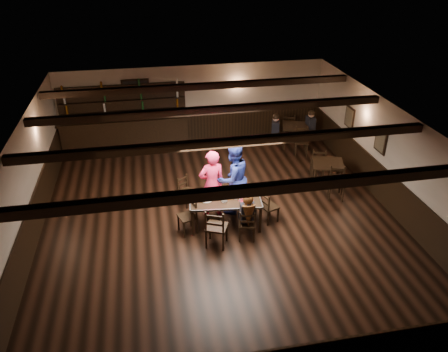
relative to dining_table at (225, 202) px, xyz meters
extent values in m
plane|color=black|center=(-0.07, 0.29, -0.68)|extent=(10.00, 10.00, 0.00)
cube|color=beige|center=(-0.07, 5.29, 0.67)|extent=(9.00, 0.02, 2.70)
cube|color=beige|center=(-0.07, -4.71, 0.67)|extent=(9.00, 0.02, 2.70)
cube|color=beige|center=(-4.57, 0.29, 0.67)|extent=(0.02, 10.00, 2.70)
cube|color=beige|center=(4.43, 0.29, 0.67)|extent=(0.02, 10.00, 2.70)
cube|color=silver|center=(-0.07, 0.29, 2.02)|extent=(9.00, 10.00, 0.02)
cube|color=black|center=(-0.07, 5.26, -0.18)|extent=(9.00, 0.04, 1.00)
cube|color=black|center=(-4.54, 0.29, -0.18)|extent=(0.04, 10.00, 1.00)
cube|color=black|center=(4.40, 0.29, -0.18)|extent=(0.04, 10.00, 1.00)
cube|color=black|center=(-1.97, 5.26, 1.17)|extent=(0.90, 0.03, 1.00)
cube|color=black|center=(-1.97, 5.24, 1.17)|extent=(0.80, 0.02, 0.90)
cube|color=black|center=(4.40, 0.79, 0.92)|extent=(0.03, 0.55, 0.65)
cube|color=#72664C|center=(4.38, 0.79, 0.92)|extent=(0.02, 0.45, 0.55)
cube|color=black|center=(4.40, 2.69, 0.87)|extent=(0.03, 0.55, 0.65)
cube|color=#72664C|center=(4.38, 2.69, 0.87)|extent=(0.02, 0.45, 0.55)
cube|color=black|center=(-0.07, -2.71, 1.92)|extent=(8.90, 0.18, 0.18)
cube|color=black|center=(-0.07, -0.71, 1.92)|extent=(8.90, 0.18, 0.18)
cube|color=black|center=(-0.07, 1.29, 1.92)|extent=(8.90, 0.18, 0.18)
cube|color=black|center=(-0.07, 3.29, 1.92)|extent=(8.90, 0.18, 0.18)
cube|color=black|center=(-0.85, -0.29, -0.33)|extent=(0.07, 0.07, 0.71)
cube|color=black|center=(-0.78, 0.46, -0.33)|extent=(0.07, 0.07, 0.71)
cube|color=black|center=(0.78, -0.46, -0.33)|extent=(0.07, 0.07, 0.71)
cube|color=black|center=(0.85, 0.29, -0.33)|extent=(0.07, 0.07, 0.71)
cube|color=black|center=(0.00, 0.00, 0.04)|extent=(1.84, 1.06, 0.04)
cube|color=#A5A8AD|center=(0.04, 0.42, 0.04)|extent=(1.75, 0.21, 0.05)
cube|color=#A5A8AD|center=(-0.04, -0.42, 0.04)|extent=(1.75, 0.21, 0.05)
cube|color=#A5A8AD|center=(0.86, -0.09, 0.04)|extent=(0.12, 0.88, 0.05)
cube|color=#A5A8AD|center=(-0.86, 0.09, 0.04)|extent=(0.12, 0.88, 0.05)
cube|color=black|center=(-0.09, -0.66, -0.44)|extent=(0.05, 0.05, 0.48)
cube|color=black|center=(-0.24, -1.01, -0.44)|extent=(0.05, 0.05, 0.48)
cube|color=black|center=(-0.46, -0.50, -0.44)|extent=(0.05, 0.05, 0.48)
cube|color=black|center=(-0.61, -0.85, -0.44)|extent=(0.05, 0.05, 0.48)
cube|color=black|center=(-0.35, -0.75, -0.18)|extent=(0.61, 0.60, 0.04)
cube|color=black|center=(-0.43, -0.93, 0.08)|extent=(0.45, 0.22, 0.51)
cube|color=black|center=(-0.43, -0.93, 0.02)|extent=(0.38, 0.19, 0.06)
cube|color=black|center=(-0.43, -0.93, 0.23)|extent=(0.38, 0.19, 0.06)
cube|color=black|center=(0.60, -0.53, -0.48)|extent=(0.04, 0.04, 0.40)
cube|color=black|center=(0.53, -0.84, -0.48)|extent=(0.04, 0.04, 0.40)
cube|color=black|center=(0.28, -0.45, -0.48)|extent=(0.04, 0.04, 0.40)
cube|color=black|center=(0.20, -0.76, -0.48)|extent=(0.04, 0.04, 0.40)
cube|color=black|center=(0.40, -0.64, -0.27)|extent=(0.46, 0.45, 0.04)
cube|color=black|center=(0.36, -0.80, -0.06)|extent=(0.39, 0.12, 0.42)
cube|color=black|center=(0.36, -0.80, -0.10)|extent=(0.33, 0.10, 0.05)
cube|color=black|center=(0.36, -0.80, 0.07)|extent=(0.33, 0.10, 0.05)
cube|color=black|center=(-1.17, 0.01, -0.47)|extent=(0.04, 0.04, 0.42)
cube|color=black|center=(-0.85, 0.10, -0.47)|extent=(0.04, 0.04, 0.42)
cube|color=black|center=(-1.07, -0.33, -0.47)|extent=(0.04, 0.04, 0.42)
cube|color=black|center=(-0.75, -0.24, -0.47)|extent=(0.04, 0.04, 0.42)
cube|color=black|center=(-0.96, -0.12, -0.24)|extent=(0.50, 0.51, 0.04)
cube|color=black|center=(-0.80, -0.07, -0.02)|extent=(0.15, 0.41, 0.44)
cube|color=black|center=(-0.80, -0.07, -0.06)|extent=(0.13, 0.35, 0.05)
cube|color=black|center=(-0.80, -0.07, 0.11)|extent=(0.13, 0.35, 0.05)
cube|color=black|center=(1.34, -0.12, -0.48)|extent=(0.04, 0.04, 0.40)
cube|color=black|center=(1.04, -0.23, -0.48)|extent=(0.04, 0.04, 0.40)
cube|color=black|center=(1.22, 0.20, -0.48)|extent=(0.04, 0.04, 0.40)
cube|color=black|center=(0.92, 0.08, -0.48)|extent=(0.04, 0.04, 0.40)
cube|color=black|center=(1.13, -0.02, -0.26)|extent=(0.49, 0.50, 0.04)
cube|color=black|center=(0.98, -0.08, -0.05)|extent=(0.17, 0.38, 0.42)
cube|color=black|center=(0.98, -0.08, -0.09)|extent=(0.14, 0.32, 0.05)
cube|color=black|center=(0.98, -0.08, 0.08)|extent=(0.14, 0.32, 0.05)
cube|color=black|center=(-0.86, 0.93, -0.49)|extent=(0.04, 0.04, 0.39)
cube|color=black|center=(-1.05, 1.17, -0.49)|extent=(0.04, 0.04, 0.39)
cube|color=black|center=(-0.61, 1.13, -0.49)|extent=(0.04, 0.04, 0.39)
cube|color=black|center=(-0.80, 1.37, -0.49)|extent=(0.04, 0.04, 0.39)
cube|color=black|center=(-0.83, 1.15, -0.28)|extent=(0.52, 0.52, 0.04)
cube|color=black|center=(-0.92, 1.27, -0.07)|extent=(0.32, 0.26, 0.41)
cube|color=black|center=(-0.92, 1.27, -0.11)|extent=(0.27, 0.22, 0.05)
cube|color=black|center=(-0.92, 1.27, 0.05)|extent=(0.27, 0.22, 0.05)
imported|color=#FC2F54|center=(-0.25, 0.51, 0.24)|extent=(0.74, 0.55, 1.85)
imported|color=navy|center=(0.32, 0.62, 0.29)|extent=(1.17, 1.06, 1.94)
cube|color=black|center=(0.40, -0.53, -0.16)|extent=(0.31, 0.31, 0.13)
cube|color=black|center=(0.40, -0.64, 0.06)|extent=(0.33, 0.20, 0.47)
cylinder|color=black|center=(0.40, -0.64, 0.28)|extent=(0.10, 0.33, 0.33)
sphere|color=#D8A384|center=(0.40, -0.64, 0.43)|extent=(0.21, 0.21, 0.21)
sphere|color=#381C0C|center=(0.40, -0.67, 0.44)|extent=(0.26, 0.26, 0.26)
cone|color=#381C0C|center=(0.40, -0.77, 0.04)|extent=(0.20, 0.20, 0.59)
cylinder|color=white|center=(-0.46, 0.07, 0.08)|extent=(0.31, 0.31, 0.01)
cylinder|color=white|center=(-0.46, 0.07, 0.13)|extent=(0.25, 0.25, 0.08)
cylinder|color=silver|center=(-0.46, 0.07, 0.10)|extent=(0.27, 0.27, 0.04)
cylinder|color=white|center=(-0.04, -0.07, 0.14)|extent=(0.15, 0.15, 0.14)
cylinder|color=white|center=(0.27, 0.04, 0.17)|extent=(0.17, 0.17, 0.20)
cylinder|color=#A5A8AD|center=(0.08, 0.09, 0.08)|extent=(0.05, 0.05, 0.03)
sphere|color=orange|center=(0.08, 0.09, 0.11)|extent=(0.03, 0.03, 0.03)
cylinder|color=silver|center=(0.34, -0.15, 0.12)|extent=(0.04, 0.04, 0.10)
cylinder|color=#A5A8AD|center=(0.41, -0.09, 0.12)|extent=(0.04, 0.04, 0.09)
cylinder|color=silver|center=(0.30, 0.08, 0.12)|extent=(0.07, 0.07, 0.11)
cube|color=maroon|center=(0.49, -0.14, 0.07)|extent=(0.39, 0.34, 0.00)
cube|color=#0D1241|center=(0.53, 0.08, 0.07)|extent=(0.31, 0.31, 0.00)
cube|color=black|center=(-2.43, 4.94, -0.13)|extent=(4.11, 0.60, 1.10)
cube|color=black|center=(-2.43, 4.94, 0.44)|extent=(4.31, 0.70, 0.05)
cube|color=black|center=(-2.43, 5.21, 0.42)|extent=(4.11, 0.10, 2.20)
cube|color=black|center=(-2.43, 5.11, 0.67)|extent=(4.01, 0.22, 0.03)
cube|color=black|center=(-2.43, 5.11, 1.02)|extent=(4.01, 0.22, 0.03)
cube|color=black|center=(-2.43, 5.11, 1.37)|extent=(4.01, 0.22, 0.03)
cube|color=black|center=(3.25, 1.38, 0.05)|extent=(1.08, 1.08, 0.04)
cube|color=black|center=(2.81, 1.16, -0.33)|extent=(0.05, 0.05, 0.71)
cube|color=black|center=(3.03, 1.83, -0.33)|extent=(0.05, 0.05, 0.71)
cube|color=black|center=(3.48, 0.94, -0.33)|extent=(0.05, 0.05, 0.71)
cube|color=black|center=(3.69, 1.61, -0.33)|extent=(0.05, 0.05, 0.71)
cube|color=black|center=(3.25, 4.23, 0.05)|extent=(1.07, 1.07, 0.04)
cube|color=black|center=(2.81, 3.99, -0.33)|extent=(0.05, 0.05, 0.71)
cube|color=black|center=(3.02, 4.67, -0.33)|extent=(0.05, 0.05, 0.71)
cube|color=black|center=(3.49, 3.79, -0.33)|extent=(0.05, 0.05, 0.71)
cube|color=black|center=(3.70, 4.47, -0.33)|extent=(0.05, 0.05, 0.71)
cube|color=black|center=(2.50, 4.07, 0.07)|extent=(0.33, 0.44, 0.56)
sphere|color=#D8A384|center=(2.50, 4.07, 0.45)|extent=(0.22, 0.22, 0.22)
sphere|color=black|center=(2.50, 4.07, 0.48)|extent=(0.23, 0.23, 0.23)
cube|color=black|center=(3.78, 4.21, 0.07)|extent=(0.24, 0.39, 0.56)
sphere|color=#D8A384|center=(3.78, 4.21, 0.44)|extent=(0.21, 0.21, 0.21)
sphere|color=black|center=(3.78, 4.21, 0.47)|extent=(0.22, 0.22, 0.22)
camera|label=1|loc=(-1.74, -8.91, 5.71)|focal=35.00mm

